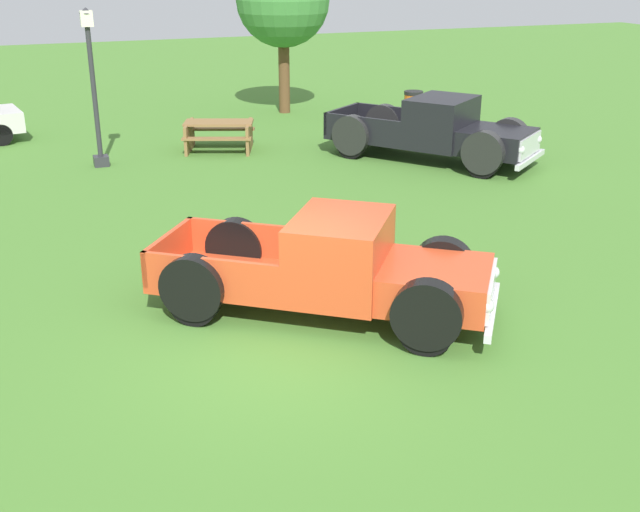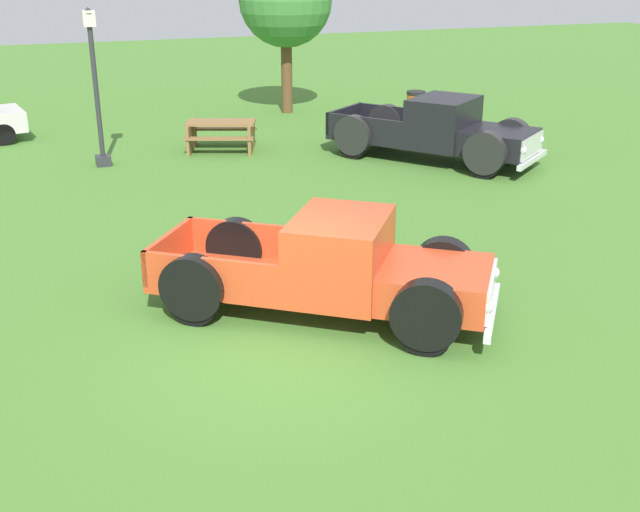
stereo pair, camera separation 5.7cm
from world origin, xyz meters
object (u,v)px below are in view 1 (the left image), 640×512
Objects in this scene: oak_tree_east at (283,0)px; picnic_table at (219,132)px; pickup_truck_foreground at (344,270)px; lamp_post_far at (93,85)px; pickup_truck_behind_left at (443,132)px; trash_can at (413,106)px.

picnic_table is at bearing -126.92° from oak_tree_east.
pickup_truck_foreground is 1.33× the size of lamp_post_far.
pickup_truck_foreground is 0.94× the size of pickup_truck_behind_left.
oak_tree_east is (4.12, 15.02, 2.82)m from pickup_truck_foreground.
lamp_post_far is 0.75× the size of oak_tree_east.
oak_tree_east is (3.31, 4.40, 3.05)m from picnic_table.
pickup_truck_behind_left reaches higher than trash_can.
pickup_truck_foreground is 10.65m from picnic_table.
lamp_post_far reaches higher than pickup_truck_foreground.
pickup_truck_behind_left reaches higher than pickup_truck_foreground.
oak_tree_east is at bearing 74.68° from pickup_truck_foreground.
trash_can is 0.19× the size of oak_tree_east.
picnic_table is 0.44× the size of oak_tree_east.
oak_tree_east is at bearing 53.08° from picnic_table.
trash_can is at bearing 58.76° from pickup_truck_foreground.
lamp_post_far is 10.05m from trash_can.
lamp_post_far is at bearing -142.59° from oak_tree_east.
pickup_truck_behind_left is 5.02m from trash_can.
oak_tree_east reaches higher than pickup_truck_behind_left.
picnic_table is 6.29m from oak_tree_east.
pickup_truck_foreground reaches higher than trash_can.
oak_tree_east is (-1.64, 7.60, 2.77)m from pickup_truck_behind_left.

